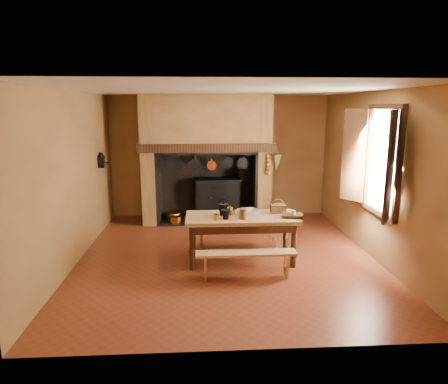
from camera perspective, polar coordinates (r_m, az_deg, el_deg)
The scene contains 28 objects.
floor at distance 7.02m, azimuth 0.39°, elevation -9.12°, with size 5.50×5.50×0.00m, color maroon.
ceiling at distance 6.55m, azimuth 0.43°, elevation 14.38°, with size 5.50×5.50×0.00m, color silver.
back_wall at distance 9.36m, azimuth -0.73°, elevation 5.08°, with size 5.00×0.02×2.80m, color olive.
wall_left at distance 6.94m, azimuth -20.67°, elevation 1.87°, with size 0.02×5.50×2.80m, color olive.
wall_right at distance 7.25m, azimuth 20.55°, elevation 2.28°, with size 0.02×5.50×2.80m, color olive.
wall_front at distance 3.97m, azimuth 3.08°, elevation -4.53°, with size 5.00×0.02×2.80m, color olive.
chimney_breast at distance 8.87m, azimuth -2.55°, elevation 7.36°, with size 2.95×0.96×2.80m.
iron_range at distance 9.22m, azimuth -0.88°, elevation -0.81°, with size 1.12×0.55×1.60m.
hearth_pans at distance 9.10m, azimuth -7.17°, elevation -3.60°, with size 0.51×0.62×0.20m.
hanging_pans at distance 8.42m, azimuth -2.73°, elevation 4.02°, with size 1.92×0.29×0.27m.
onion_string at distance 8.53m, azimuth 6.33°, elevation 3.86°, with size 0.12×0.10×0.46m, color #A9581F, non-canonical shape.
herb_bunch at distance 8.55m, azimuth 7.53°, elevation 4.19°, with size 0.20×0.20×0.35m, color brown.
window at distance 6.79m, azimuth 20.91°, elevation 4.20°, with size 0.39×1.75×1.76m.
wall_coffee_mill at distance 8.38m, azimuth -17.13°, elevation 4.54°, with size 0.23×0.16×0.31m.
work_table at distance 6.58m, azimuth 2.52°, elevation -4.46°, with size 1.82×0.81×0.79m.
bench_front at distance 6.04m, azimuth 3.17°, elevation -9.49°, with size 1.50×0.26×0.42m.
bench_back at distance 7.25m, azimuth 2.00°, elevation -5.56°, with size 1.63×0.28×0.46m.
mortar_large at distance 6.54m, azimuth -0.14°, elevation -2.43°, with size 0.20×0.20×0.33m.
mortar_small at distance 6.33m, azimuth 0.25°, elevation -3.15°, with size 0.15×0.15×0.26m.
coffee_grinder at distance 6.60m, azimuth 0.63°, elevation -2.65°, with size 0.18×0.16×0.18m.
brass_mug_a at distance 6.29m, azimuth -1.16°, elevation -3.60°, with size 0.08×0.08×0.09m, color gold.
brass_mug_b at distance 6.60m, azimuth 1.23°, elevation -2.90°, with size 0.07×0.07×0.08m, color gold.
mixing_bowl at distance 6.61m, azimuth 3.47°, elevation -2.90°, with size 0.34×0.34×0.08m, color #BDB391.
stoneware_crock at distance 6.35m, azimuth 2.78°, elevation -3.12°, with size 0.14×0.14×0.17m, color brown.
glass_jar at distance 6.49m, azimuth 9.85°, elevation -3.13°, with size 0.07×0.07×0.13m, color beige.
wicker_basket at distance 6.77m, azimuth 7.72°, elevation -2.31°, with size 0.25×0.18×0.24m.
wooden_tray at distance 6.54m, azimuth 9.74°, elevation -3.33°, with size 0.33×0.23×0.06m, color #371D11.
brass_cup at distance 6.40m, azimuth 0.29°, elevation -3.33°, with size 0.12×0.12×0.09m, color gold.
Camera 1 is at (-0.44, -6.53, 2.53)m, focal length 32.00 mm.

